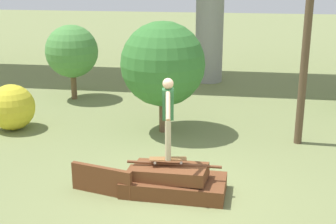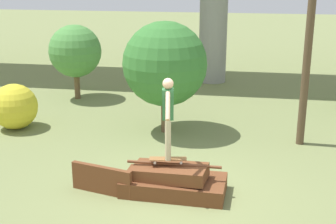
# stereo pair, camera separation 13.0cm
# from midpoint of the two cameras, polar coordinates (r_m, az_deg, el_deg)

# --- Properties ---
(ground_plane) EXTENTS (80.00, 80.00, 0.00)m
(ground_plane) POSITION_cam_midpoint_polar(r_m,az_deg,el_deg) (9.84, 1.10, -9.78)
(ground_plane) COLOR olive
(scrap_pile) EXTENTS (2.15, 1.11, 0.66)m
(scrap_pile) POSITION_cam_midpoint_polar(r_m,az_deg,el_deg) (9.71, 0.96, -8.47)
(scrap_pile) COLOR brown
(scrap_pile) RESTS_ON ground_plane
(scrap_plank_loose) EXTENTS (1.35, 0.44, 0.60)m
(scrap_plank_loose) POSITION_cam_midpoint_polar(r_m,az_deg,el_deg) (9.77, -7.72, -8.20)
(scrap_plank_loose) COLOR brown
(scrap_plank_loose) RESTS_ON ground_plane
(skateboard) EXTENTS (0.78, 0.31, 0.09)m
(skateboard) POSITION_cam_midpoint_polar(r_m,az_deg,el_deg) (9.55, 0.39, -5.76)
(skateboard) COLOR brown
(skateboard) RESTS_ON scrap_pile
(skater) EXTENTS (0.26, 1.11, 1.67)m
(skater) POSITION_cam_midpoint_polar(r_m,az_deg,el_deg) (9.21, 0.40, -0.12)
(skater) COLOR #C6B78E
(skater) RESTS_ON skateboard
(utility_pole) EXTENTS (1.30, 0.20, 6.46)m
(utility_pole) POSITION_cam_midpoint_polar(r_m,az_deg,el_deg) (12.16, 17.34, 11.22)
(utility_pole) COLOR brown
(utility_pole) RESTS_ON ground_plane
(tree_behind_left) EXTENTS (1.81, 1.81, 2.60)m
(tree_behind_left) POSITION_cam_midpoint_polar(r_m,az_deg,el_deg) (16.55, -11.04, 7.29)
(tree_behind_left) COLOR brown
(tree_behind_left) RESTS_ON ground_plane
(tree_mid_back) EXTENTS (2.32, 2.32, 3.11)m
(tree_mid_back) POSITION_cam_midpoint_polar(r_m,az_deg,el_deg) (12.78, -0.09, 5.87)
(tree_mid_back) COLOR brown
(tree_mid_back) RESTS_ON ground_plane
(bush_yellow_flowering) EXTENTS (1.31, 1.31, 1.31)m
(bush_yellow_flowering) POSITION_cam_midpoint_polar(r_m,az_deg,el_deg) (14.04, -17.95, 0.63)
(bush_yellow_flowering) COLOR gold
(bush_yellow_flowering) RESTS_ON ground_plane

